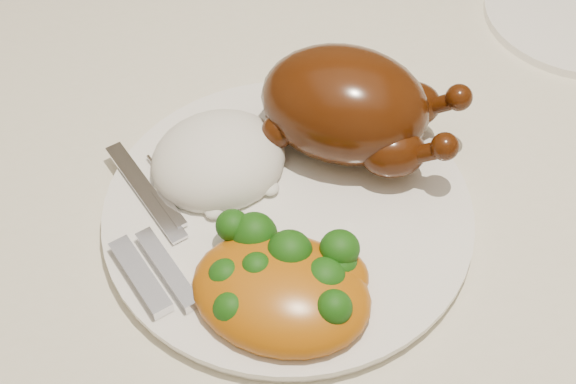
{
  "coord_description": "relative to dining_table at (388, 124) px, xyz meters",
  "views": [
    {
      "loc": [
        -0.15,
        -0.59,
        1.28
      ],
      "look_at": [
        -0.12,
        -0.2,
        0.8
      ],
      "focal_mm": 50.0,
      "sensor_mm": 36.0,
      "label": 1
    }
  ],
  "objects": [
    {
      "name": "roast_chicken",
      "position": [
        -0.07,
        -0.13,
        0.16
      ],
      "size": [
        0.19,
        0.15,
        0.09
      ],
      "rotation": [
        0.0,
        0.0,
        -0.4
      ],
      "color": "#441A07",
      "rests_on": "dinner_plate"
    },
    {
      "name": "cutlery",
      "position": [
        -0.23,
        -0.23,
        0.12
      ],
      "size": [
        0.08,
        0.17,
        0.01
      ],
      "rotation": [
        0.0,
        0.0,
        0.51
      ],
      "color": "silver",
      "rests_on": "dinner_plate"
    },
    {
      "name": "mac_and_cheese",
      "position": [
        -0.13,
        -0.28,
        0.13
      ],
      "size": [
        0.16,
        0.14,
        0.05
      ],
      "rotation": [
        0.0,
        0.0,
        -0.39
      ],
      "color": "#B7530B",
      "rests_on": "dinner_plate"
    },
    {
      "name": "dining_table",
      "position": [
        0.0,
        0.0,
        0.0
      ],
      "size": [
        1.6,
        0.9,
        0.76
      ],
      "color": "brown",
      "rests_on": "floor"
    },
    {
      "name": "tablecloth",
      "position": [
        0.0,
        0.0,
        0.07
      ],
      "size": [
        1.73,
        1.03,
        0.18
      ],
      "color": "silver",
      "rests_on": "dining_table"
    },
    {
      "name": "rice_mound",
      "position": [
        -0.18,
        -0.15,
        0.13
      ],
      "size": [
        0.14,
        0.14,
        0.06
      ],
      "rotation": [
        0.0,
        0.0,
        0.42
      ],
      "color": "white",
      "rests_on": "dinner_plate"
    },
    {
      "name": "dinner_plate",
      "position": [
        -0.12,
        -0.2,
        0.11
      ],
      "size": [
        0.35,
        0.35,
        0.01
      ],
      "primitive_type": "cylinder",
      "rotation": [
        0.0,
        0.0,
        -0.23
      ],
      "color": "white",
      "rests_on": "tablecloth"
    }
  ]
}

